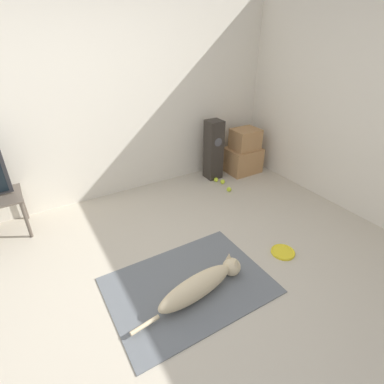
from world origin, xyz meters
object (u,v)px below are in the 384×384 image
object	(u,v)px
cardboard_box_lower	(243,160)
tennis_ball_loose_on_carpet	(229,189)
floor_speaker	(213,150)
dog	(201,284)
tennis_ball_near_speaker	(223,182)
cardboard_box_upper	(245,139)
frisbee	(283,252)
tennis_ball_by_boxes	(216,180)

from	to	relation	value
cardboard_box_lower	tennis_ball_loose_on_carpet	distance (m)	0.74
floor_speaker	tennis_ball_loose_on_carpet	size ratio (longest dim) A/B	13.41
dog	tennis_ball_near_speaker	distance (m)	2.11
cardboard_box_lower	cardboard_box_upper	xyz separation A→B (m)	(0.01, -0.01, 0.35)
frisbee	cardboard_box_upper	xyz separation A→B (m)	(0.90, 1.76, 0.53)
cardboard_box_lower	cardboard_box_upper	bearing A→B (deg)	-50.72
tennis_ball_by_boxes	tennis_ball_near_speaker	world-z (taller)	same
tennis_ball_near_speaker	tennis_ball_by_boxes	bearing A→B (deg)	112.87
frisbee	cardboard_box_upper	size ratio (longest dim) A/B	0.61
dog	floor_speaker	world-z (taller)	floor_speaker
dog	tennis_ball_by_boxes	bearing A→B (deg)	51.68
floor_speaker	tennis_ball_near_speaker	world-z (taller)	floor_speaker
dog	cardboard_box_upper	xyz separation A→B (m)	(1.92, 1.78, 0.42)
frisbee	tennis_ball_near_speaker	distance (m)	1.61
dog	frisbee	distance (m)	1.02
dog	cardboard_box_lower	world-z (taller)	cardboard_box_lower
cardboard_box_lower	frisbee	bearing A→B (deg)	-116.73
cardboard_box_lower	tennis_ball_loose_on_carpet	world-z (taller)	cardboard_box_lower
dog	floor_speaker	distance (m)	2.34
dog	floor_speaker	size ratio (longest dim) A/B	1.29
floor_speaker	cardboard_box_lower	bearing A→B (deg)	-7.39
dog	tennis_ball_near_speaker	bearing A→B (deg)	48.96
frisbee	tennis_ball_near_speaker	world-z (taller)	tennis_ball_near_speaker
floor_speaker	tennis_ball_by_boxes	xyz separation A→B (m)	(-0.05, -0.16, -0.41)
cardboard_box_lower	tennis_ball_near_speaker	xyz separation A→B (m)	(-0.52, -0.20, -0.16)
cardboard_box_upper	tennis_ball_loose_on_carpet	distance (m)	0.89
tennis_ball_loose_on_carpet	tennis_ball_by_boxes	bearing A→B (deg)	87.47
tennis_ball_near_speaker	tennis_ball_loose_on_carpet	bearing A→B (deg)	-104.17
dog	frisbee	xyz separation A→B (m)	(1.02, 0.02, -0.10)
frisbee	cardboard_box_lower	xyz separation A→B (m)	(0.89, 1.77, 0.18)
tennis_ball_by_boxes	tennis_ball_near_speaker	xyz separation A→B (m)	(0.04, -0.11, 0.00)
floor_speaker	cardboard_box_upper	bearing A→B (deg)	-8.37
tennis_ball_near_speaker	floor_speaker	bearing A→B (deg)	89.68
frisbee	floor_speaker	distance (m)	1.92
cardboard_box_lower	floor_speaker	distance (m)	0.58
cardboard_box_lower	dog	bearing A→B (deg)	-136.83
frisbee	tennis_ball_loose_on_carpet	size ratio (longest dim) A/B	3.71
cardboard_box_upper	tennis_ball_loose_on_carpet	size ratio (longest dim) A/B	6.08
frisbee	tennis_ball_near_speaker	bearing A→B (deg)	76.83
dog	cardboard_box_lower	bearing A→B (deg)	43.17
cardboard_box_lower	floor_speaker	world-z (taller)	floor_speaker
frisbee	tennis_ball_near_speaker	xyz separation A→B (m)	(0.37, 1.57, 0.02)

